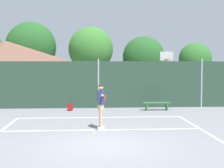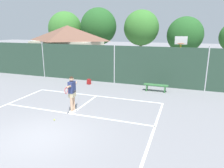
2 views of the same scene
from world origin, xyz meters
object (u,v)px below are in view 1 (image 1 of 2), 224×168
(tennis_ball, at_px, (93,134))
(backpack_red, at_px, (70,107))
(tennis_player, at_px, (101,103))
(basketball_hoop, at_px, (166,70))
(courtside_bench, at_px, (157,104))

(tennis_ball, xyz_separation_m, backpack_red, (-1.32, 6.40, 0.16))
(tennis_player, xyz_separation_m, backpack_red, (-1.64, 5.26, -0.92))
(backpack_red, bearing_deg, basketball_hoop, 23.96)
(tennis_ball, bearing_deg, tennis_player, 74.14)
(courtside_bench, bearing_deg, tennis_player, -124.05)
(basketball_hoop, xyz_separation_m, backpack_red, (-6.34, -2.82, -2.12))
(backpack_red, xyz_separation_m, courtside_bench, (5.06, -0.20, 0.17))
(tennis_player, height_order, backpack_red, tennis_player)
(tennis_ball, height_order, courtside_bench, courtside_bench)
(courtside_bench, bearing_deg, backpack_red, 177.69)
(tennis_ball, relative_size, backpack_red, 0.14)
(tennis_player, distance_m, courtside_bench, 6.15)
(tennis_ball, distance_m, backpack_red, 6.54)
(basketball_hoop, xyz_separation_m, tennis_player, (-4.70, -8.08, -1.20))
(tennis_player, height_order, tennis_ball, tennis_player)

